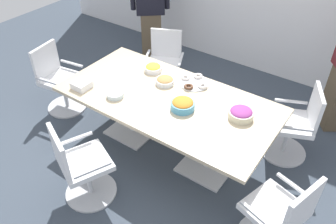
% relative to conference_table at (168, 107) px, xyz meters
% --- Properties ---
extents(ground_plane, '(10.00, 10.00, 0.01)m').
position_rel_conference_table_xyz_m(ground_plane, '(0.00, 0.00, -0.63)').
color(ground_plane, '#3D4754').
extents(conference_table, '(2.40, 1.20, 0.75)m').
position_rel_conference_table_xyz_m(conference_table, '(0.00, 0.00, 0.00)').
color(conference_table, '#CCB793').
rests_on(conference_table, ground).
extents(office_chair_0, '(0.62, 0.62, 0.91)m').
position_rel_conference_table_xyz_m(office_chair_0, '(-1.68, -0.16, -0.22)').
color(office_chair_0, silver).
rests_on(office_chair_0, ground).
extents(office_chair_1, '(0.71, 0.71, 0.91)m').
position_rel_conference_table_xyz_m(office_chair_1, '(-0.29, -1.09, -0.22)').
color(office_chair_1, silver).
rests_on(office_chair_1, ground).
extents(office_chair_2, '(0.67, 0.67, 0.91)m').
position_rel_conference_table_xyz_m(office_chair_2, '(1.52, -0.50, -0.22)').
color(office_chair_2, silver).
rests_on(office_chair_2, ground).
extents(office_chair_3, '(0.71, 0.71, 0.91)m').
position_rel_conference_table_xyz_m(office_chair_3, '(1.22, 0.76, -0.22)').
color(office_chair_3, silver).
rests_on(office_chair_3, ground).
extents(office_chair_4, '(0.72, 0.72, 0.91)m').
position_rel_conference_table_xyz_m(office_chair_4, '(-0.76, 0.99, -0.22)').
color(office_chair_4, silver).
rests_on(office_chair_4, ground).
extents(person_standing_0, '(0.52, 0.46, 1.75)m').
position_rel_conference_table_xyz_m(person_standing_0, '(-1.48, 1.61, 0.29)').
color(person_standing_0, brown).
rests_on(person_standing_0, ground).
extents(snack_bowl_chips_orange, '(0.25, 0.25, 0.12)m').
position_rel_conference_table_xyz_m(snack_bowl_chips_orange, '(0.24, -0.07, 0.18)').
color(snack_bowl_chips_orange, '#4C9EC6').
rests_on(snack_bowl_chips_orange, conference_table).
extents(snack_bowl_cookies, '(0.22, 0.22, 0.08)m').
position_rel_conference_table_xyz_m(snack_bowl_cookies, '(-0.19, 0.21, 0.16)').
color(snack_bowl_cookies, white).
rests_on(snack_bowl_cookies, conference_table).
extents(snack_bowl_chips_yellow, '(0.21, 0.21, 0.09)m').
position_rel_conference_table_xyz_m(snack_bowl_chips_yellow, '(-0.47, 0.35, 0.17)').
color(snack_bowl_chips_yellow, white).
rests_on(snack_bowl_chips_yellow, conference_table).
extents(snack_bowl_candy_mix, '(0.25, 0.25, 0.11)m').
position_rel_conference_table_xyz_m(snack_bowl_candy_mix, '(0.80, 0.14, 0.18)').
color(snack_bowl_candy_mix, beige).
rests_on(snack_bowl_candy_mix, conference_table).
extents(donut_platter, '(0.36, 0.36, 0.04)m').
position_rel_conference_table_xyz_m(donut_platter, '(0.08, 0.40, 0.14)').
color(donut_platter, white).
rests_on(donut_platter, conference_table).
extents(plate_stack, '(0.19, 0.19, 0.05)m').
position_rel_conference_table_xyz_m(plate_stack, '(-0.48, -0.32, 0.15)').
color(plate_stack, white).
rests_on(plate_stack, conference_table).
extents(napkin_pile, '(0.19, 0.19, 0.08)m').
position_rel_conference_table_xyz_m(napkin_pile, '(-0.91, -0.41, 0.16)').
color(napkin_pile, white).
rests_on(napkin_pile, conference_table).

